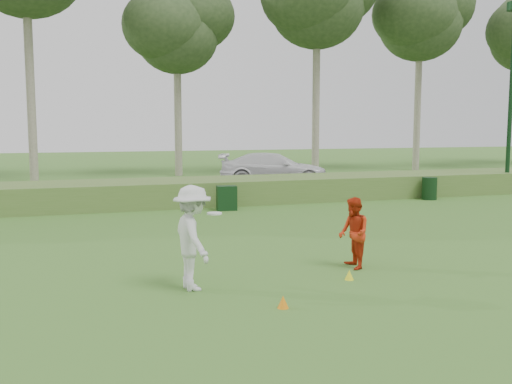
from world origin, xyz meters
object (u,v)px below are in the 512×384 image
object	(u,v)px
player_white	(193,238)
cone_yellow	(349,275)
player_red	(354,233)
utility_cabinet	(227,198)
trash_bin	(429,188)
cone_orange	(283,302)
car_right	(274,169)

from	to	relation	value
player_white	cone_yellow	size ratio (longest dim) A/B	9.80
player_red	utility_cabinet	xyz separation A→B (m)	(-0.25, 8.76, -0.31)
player_red	cone_yellow	bearing A→B (deg)	-25.45
player_white	trash_bin	xyz separation A→B (m)	(11.68, 9.48, -0.49)
cone_orange	car_right	xyz separation A→B (m)	(6.54, 18.08, 0.74)
player_white	player_red	size ratio (longest dim) A/B	1.28
trash_bin	player_white	bearing A→B (deg)	-140.92
cone_yellow	player_white	bearing A→B (deg)	173.60
car_right	utility_cabinet	bearing A→B (deg)	170.33
player_red	cone_orange	size ratio (longest dim) A/B	7.18
utility_cabinet	cone_yellow	bearing A→B (deg)	-85.08
cone_yellow	utility_cabinet	world-z (taller)	utility_cabinet
cone_orange	trash_bin	world-z (taller)	trash_bin
player_red	player_white	bearing A→B (deg)	-75.45
utility_cabinet	trash_bin	bearing A→B (deg)	8.27
cone_orange	trash_bin	distance (m)	15.24
player_white	car_right	bearing A→B (deg)	-31.12
cone_orange	utility_cabinet	distance (m)	10.93
cone_orange	utility_cabinet	xyz separation A→B (m)	(2.06, 10.73, 0.32)
player_red	trash_bin	bearing A→B (deg)	144.79
cone_orange	cone_yellow	bearing A→B (deg)	33.35
cone_orange	trash_bin	xyz separation A→B (m)	(10.54, 11.00, 0.34)
car_right	player_white	bearing A→B (deg)	176.85
player_white	utility_cabinet	xyz separation A→B (m)	(3.19, 9.21, -0.51)
cone_yellow	cone_orange	bearing A→B (deg)	-146.65
cone_orange	cone_yellow	distance (m)	2.17
player_red	utility_cabinet	world-z (taller)	player_red
cone_yellow	car_right	distance (m)	17.56
cone_orange	utility_cabinet	bearing A→B (deg)	79.15
player_white	cone_orange	distance (m)	2.07
car_right	cone_yellow	bearing A→B (deg)	-173.95
player_white	cone_orange	bearing A→B (deg)	-149.60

